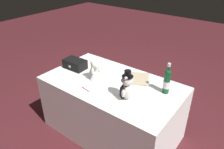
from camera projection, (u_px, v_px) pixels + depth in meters
name	position (u px, v px, depth m)	size (l,w,h in m)	color
ground_plane	(112.00, 130.00, 2.73)	(12.00, 12.00, 0.00)	#47191E
reception_table	(112.00, 108.00, 2.56)	(1.54, 0.88, 0.70)	white
teddy_bear_groom	(126.00, 87.00, 2.06)	(0.15, 0.15, 0.31)	silver
teddy_bear_bride	(95.00, 70.00, 2.39)	(0.20, 0.18, 0.25)	white
champagne_bottle	(167.00, 81.00, 2.14)	(0.07, 0.07, 0.33)	#104623
signing_pen	(85.00, 89.00, 2.26)	(0.13, 0.03, 0.01)	maroon
gift_case_black	(75.00, 64.00, 2.65)	(0.28, 0.18, 0.12)	black
guestbook	(140.00, 79.00, 2.44)	(0.21, 0.28, 0.02)	tan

